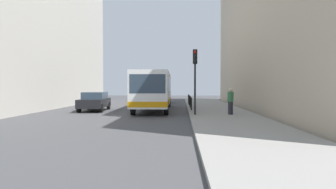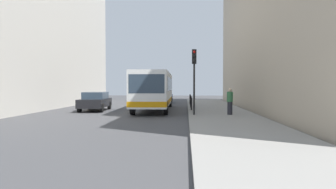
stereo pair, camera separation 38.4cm
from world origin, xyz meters
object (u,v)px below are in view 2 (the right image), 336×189
Objects in this scene: car_beside_bus at (95,101)px; bollard_farthest at (190,99)px; bus at (154,89)px; traffic_light at (194,69)px; bollard_near at (191,104)px; pedestrian_near_signal at (230,101)px; car_behind_bus at (163,96)px; bollard_mid at (191,102)px; bollard_far at (190,100)px.

car_beside_bus reaches higher than bollard_farthest.
bus is 2.70× the size of traffic_light.
bollard_farthest is (0.00, 8.02, 0.00)m from bollard_near.
bus is 7.38m from pedestrian_near_signal.
car_behind_bus is 2.71× the size of pedestrian_near_signal.
bollard_near is 0.57× the size of pedestrian_near_signal.
bollard_farthest is at bearing 90.49° from traffic_light.
bus is at bearing -172.47° from car_beside_bus.
bus is 10.07m from car_behind_bus.
bus is at bearing 152.10° from bollard_near.
traffic_light is 2.46× the size of pedestrian_near_signal.
bollard_farthest is 0.57× the size of pedestrian_near_signal.
traffic_light reaches higher than bollard_mid.
traffic_light is at bearing -88.47° from bollard_near.
car_beside_bus reaches higher than bollard_mid.
pedestrian_near_signal is at bearing -75.01° from bollard_far.
traffic_light is 9.40m from bollard_far.
bollard_far is (2.96, 3.78, -1.10)m from bus.
bus reaches higher than bollard_near.
car_behind_bus reaches higher than bollard_farthest.
bollard_mid is (2.96, 1.11, -1.10)m from bus.
pedestrian_near_signal is at bearing -55.83° from bollard_near.
car_behind_bus is 4.76× the size of bollard_far.
bollard_far is (3.07, -6.25, -0.16)m from car_behind_bus.
traffic_light reaches higher than car_beside_bus.
bus reaches higher than bollard_far.
car_beside_bus is 10.76m from pedestrian_near_signal.
bus reaches higher than pedestrian_near_signal.
bollard_mid is at bearing 90.89° from traffic_light.
bollard_near and bollard_farthest have the same top height.
bollard_near is at bearing 151.19° from bus.
car_behind_bus is at bearing 109.01° from bollard_mid.
bollard_mid is at bearing -90.00° from bollard_far.
bollard_mid is 6.61m from pedestrian_near_signal.
bollard_far is 2.67m from bollard_farthest.
bollard_mid is 5.35m from bollard_farthest.
car_behind_bus is (4.49, 10.93, 0.00)m from car_beside_bus.
bollard_mid is (0.00, 2.67, 0.00)m from bollard_near.
bus reaches higher than car_beside_bus.
traffic_light is 4.32× the size of bollard_farthest.
pedestrian_near_signal reaches higher than bollard_farthest.
car_beside_bus is (-4.60, -0.90, -0.94)m from bus.
bus is 11.64× the size of bollard_far.
bollard_near is 1.00× the size of bollard_mid.
bus is at bearing 119.97° from traffic_light.
car_behind_bus is (-0.11, 10.03, -0.94)m from bus.
bus is at bearing -159.53° from bollard_mid.
bollard_near is at bearing 163.71° from pedestrian_near_signal.
car_behind_bus is 4.71m from bollard_farthest.
bollard_mid is at bearing 90.00° from bollard_near.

